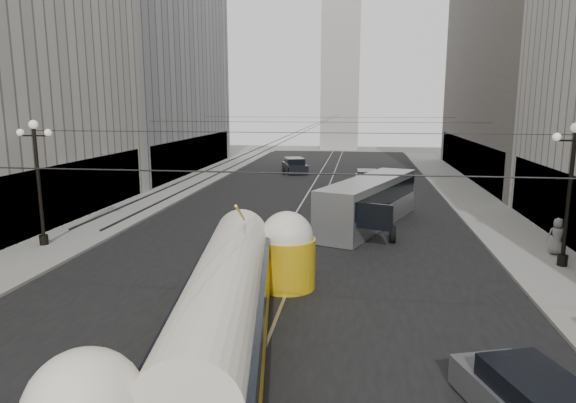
% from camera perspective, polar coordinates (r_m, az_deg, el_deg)
% --- Properties ---
extents(road, '(20.00, 85.00, 0.02)m').
position_cam_1_polar(road, '(38.97, 2.77, -0.02)').
color(road, black).
rests_on(road, ground).
extents(sidewalk_left, '(4.00, 72.00, 0.15)m').
position_cam_1_polar(sidewalk_left, '(44.99, -12.21, 1.30)').
color(sidewalk_left, gray).
rests_on(sidewalk_left, ground).
extents(sidewalk_right, '(4.00, 72.00, 0.15)m').
position_cam_1_polar(sidewalk_right, '(43.09, 19.31, 0.52)').
color(sidewalk_right, gray).
rests_on(sidewalk_right, ground).
extents(rail_left, '(0.12, 85.00, 0.04)m').
position_cam_1_polar(rail_left, '(39.04, 1.67, 0.01)').
color(rail_left, gray).
rests_on(rail_left, ground).
extents(rail_right, '(0.12, 85.00, 0.04)m').
position_cam_1_polar(rail_right, '(38.91, 3.87, -0.05)').
color(rail_right, gray).
rests_on(rail_right, ground).
extents(building_left_far, '(12.60, 28.60, 28.60)m').
position_cam_1_polar(building_left_far, '(58.95, -16.24, 17.21)').
color(building_left_far, '#999999').
rests_on(building_left_far, ground).
extents(building_right_far, '(12.60, 32.60, 32.60)m').
position_cam_1_polar(building_right_far, '(56.83, 26.32, 18.85)').
color(building_right_far, '#514C47').
rests_on(building_right_far, ground).
extents(distant_tower, '(6.00, 6.00, 31.36)m').
position_cam_1_polar(distant_tower, '(86.03, 5.91, 15.85)').
color(distant_tower, '#B2AFA8').
rests_on(distant_tower, ground).
extents(lamppost_left_mid, '(1.86, 0.44, 6.37)m').
position_cam_1_polar(lamppost_left_mid, '(28.79, -26.02, 2.60)').
color(lamppost_left_mid, black).
rests_on(lamppost_left_mid, sidewalk_left).
extents(lamppost_right_mid, '(1.86, 0.44, 6.37)m').
position_cam_1_polar(lamppost_right_mid, '(25.57, 28.85, 1.45)').
color(lamppost_right_mid, black).
rests_on(lamppost_right_mid, sidewalk_right).
extents(catenary, '(25.00, 72.00, 0.23)m').
position_cam_1_polar(catenary, '(37.29, 2.89, 8.60)').
color(catenary, black).
rests_on(catenary, ground).
extents(streetcar, '(4.13, 14.48, 3.18)m').
position_cam_1_polar(streetcar, '(15.16, -6.93, -11.57)').
color(streetcar, gold).
rests_on(streetcar, ground).
extents(city_bus, '(6.22, 11.76, 2.88)m').
position_cam_1_polar(city_bus, '(31.37, 9.08, 0.14)').
color(city_bus, gray).
rests_on(city_bus, ground).
extents(sedan_white_far, '(2.07, 4.76, 1.48)m').
position_cam_1_polar(sedan_white_far, '(46.41, 8.75, 2.45)').
color(sedan_white_far, white).
rests_on(sedan_white_far, ground).
extents(sedan_dark_far, '(3.47, 5.42, 1.59)m').
position_cam_1_polar(sedan_dark_far, '(55.52, 0.73, 3.98)').
color(sedan_dark_far, black).
rests_on(sedan_dark_far, ground).
extents(pedestrian_sidewalk_right, '(1.00, 0.77, 1.80)m').
position_cam_1_polar(pedestrian_sidewalk_right, '(27.83, 27.73, -3.45)').
color(pedestrian_sidewalk_right, slate).
rests_on(pedestrian_sidewalk_right, sidewalk_right).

